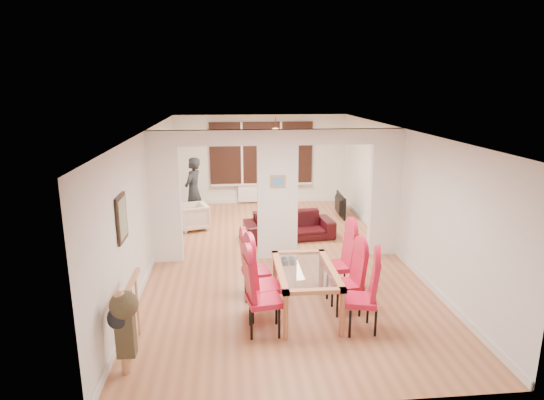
{
  "coord_description": "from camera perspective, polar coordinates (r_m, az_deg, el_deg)",
  "views": [
    {
      "loc": [
        -0.93,
        -8.73,
        3.43
      ],
      "look_at": [
        -0.05,
        0.6,
        1.05
      ],
      "focal_mm": 30.0,
      "sensor_mm": 36.0,
      "label": 1
    }
  ],
  "objects": [
    {
      "name": "armchair",
      "position": [
        11.23,
        -9.89,
        -2.07
      ],
      "size": [
        0.85,
        0.86,
        0.63
      ],
      "primitive_type": "imported",
      "rotation": [
        0.0,
        0.0,
        -1.27
      ],
      "color": "beige",
      "rests_on": "floor"
    },
    {
      "name": "stair_newel",
      "position": [
        6.37,
        -17.19,
        -13.31
      ],
      "size": [
        0.4,
        1.2,
        1.1
      ],
      "primitive_type": null,
      "color": "tan",
      "rests_on": "floor"
    },
    {
      "name": "dining_chair_lc",
      "position": [
        7.51,
        -2.01,
        -8.44
      ],
      "size": [
        0.48,
        0.48,
        1.07
      ],
      "primitive_type": null,
      "rotation": [
        0.0,
        0.0,
        0.15
      ],
      "color": "#B4122E",
      "rests_on": "floor"
    },
    {
      "name": "wall_poster",
      "position": [
        6.76,
        -18.34,
        -2.18
      ],
      "size": [
        0.04,
        0.52,
        0.67
      ],
      "primitive_type": "cube",
      "color": "gray",
      "rests_on": "room_walls"
    },
    {
      "name": "shoes",
      "position": [
        9.04,
        2.04,
        -7.73
      ],
      "size": [
        0.23,
        0.25,
        0.1
      ],
      "primitive_type": null,
      "color": "black",
      "rests_on": "floor"
    },
    {
      "name": "sofa",
      "position": [
        10.43,
        2.14,
        -3.24
      ],
      "size": [
        2.1,
        1.01,
        0.59
      ],
      "primitive_type": "imported",
      "rotation": [
        0.0,
        0.0,
        0.11
      ],
      "color": "black",
      "rests_on": "floor"
    },
    {
      "name": "bottle",
      "position": [
        11.49,
        2.44,
        -1.0
      ],
      "size": [
        0.08,
        0.08,
        0.31
      ],
      "primitive_type": "cylinder",
      "color": "#143F19",
      "rests_on": "coffee_table"
    },
    {
      "name": "dining_chair_rc",
      "position": [
        7.7,
        8.14,
        -7.6
      ],
      "size": [
        0.51,
        0.51,
        1.16
      ],
      "primitive_type": null,
      "rotation": [
        0.0,
        0.0,
        0.1
      ],
      "color": "#B4122E",
      "rests_on": "floor"
    },
    {
      "name": "divider_wall",
      "position": [
        9.03,
        0.68,
        0.61
      ],
      "size": [
        5.0,
        0.18,
        2.6
      ],
      "primitive_type": "cube",
      "color": "white",
      "rests_on": "floor"
    },
    {
      "name": "bay_window_blinds",
      "position": [
        13.34,
        -1.34,
        5.92
      ],
      "size": [
        3.0,
        0.08,
        1.8
      ],
      "primitive_type": "cube",
      "color": "black",
      "rests_on": "room_walls"
    },
    {
      "name": "television",
      "position": [
        12.32,
        8.15,
        -0.64
      ],
      "size": [
        1.03,
        0.17,
        0.59
      ],
      "primitive_type": "imported",
      "rotation": [
        0.0,
        0.0,
        1.54
      ],
      "color": "black",
      "rests_on": "floor"
    },
    {
      "name": "coffee_table",
      "position": [
        11.58,
        2.43,
        -2.32
      ],
      "size": [
        1.17,
        0.68,
        0.26
      ],
      "primitive_type": null,
      "rotation": [
        0.0,
        0.0,
        0.11
      ],
      "color": "black",
      "rests_on": "floor"
    },
    {
      "name": "person",
      "position": [
        11.68,
        -9.84,
        1.21
      ],
      "size": [
        0.72,
        0.6,
        1.68
      ],
      "primitive_type": "imported",
      "rotation": [
        0.0,
        0.0,
        -1.96
      ],
      "color": "black",
      "rests_on": "floor"
    },
    {
      "name": "dining_chair_ra",
      "position": [
        6.67,
        11.02,
        -11.55
      ],
      "size": [
        0.54,
        0.54,
        1.11
      ],
      "primitive_type": null,
      "rotation": [
        0.0,
        0.0,
        -0.25
      ],
      "color": "#B4122E",
      "rests_on": "floor"
    },
    {
      "name": "floor",
      "position": [
        9.42,
        0.66,
        -7.1
      ],
      "size": [
        5.0,
        9.0,
        0.01
      ],
      "primitive_type": "cube",
      "color": "#B06B47",
      "rests_on": "ground"
    },
    {
      "name": "bowl",
      "position": [
        11.43,
        1.95,
        -1.75
      ],
      "size": [
        0.2,
        0.2,
        0.05
      ],
      "primitive_type": "imported",
      "color": "black",
      "rests_on": "coffee_table"
    },
    {
      "name": "dining_chair_rb",
      "position": [
        7.15,
        9.34,
        -9.83
      ],
      "size": [
        0.48,
        0.48,
        1.06
      ],
      "primitive_type": null,
      "rotation": [
        0.0,
        0.0,
        0.14
      ],
      "color": "#B4122E",
      "rests_on": "floor"
    },
    {
      "name": "dining_chair_la",
      "position": [
        6.5,
        -0.98,
        -11.74
      ],
      "size": [
        0.54,
        0.54,
        1.16
      ],
      "primitive_type": null,
      "rotation": [
        0.0,
        0.0,
        0.17
      ],
      "color": "#B4122E",
      "rests_on": "floor"
    },
    {
      "name": "room_walls",
      "position": [
        9.03,
        0.68,
        0.61
      ],
      "size": [
        5.0,
        9.0,
        2.6
      ],
      "primitive_type": null,
      "color": "silver",
      "rests_on": "floor"
    },
    {
      "name": "dining_table",
      "position": [
        7.11,
        4.19,
        -11.27
      ],
      "size": [
        0.89,
        1.57,
        0.74
      ],
      "primitive_type": null,
      "color": "#AB643F",
      "rests_on": "floor"
    },
    {
      "name": "radiator",
      "position": [
        13.52,
        -1.3,
        0.86
      ],
      "size": [
        1.4,
        0.08,
        0.5
      ],
      "primitive_type": "cube",
      "color": "white",
      "rests_on": "floor"
    },
    {
      "name": "pendant_light",
      "position": [
        12.16,
        0.45,
        8.2
      ],
      "size": [
        0.36,
        0.36,
        0.36
      ],
      "primitive_type": "sphere",
      "color": "orange",
      "rests_on": "room_walls"
    },
    {
      "name": "pillar_photo",
      "position": [
        8.87,
        0.76,
        2.35
      ],
      "size": [
        0.3,
        0.03,
        0.25
      ],
      "primitive_type": "cube",
      "color": "#4C8CD8",
      "rests_on": "divider_wall"
    },
    {
      "name": "dining_chair_lb",
      "position": [
        6.89,
        -0.89,
        -10.1
      ],
      "size": [
        0.58,
        0.58,
        1.18
      ],
      "primitive_type": null,
      "rotation": [
        0.0,
        0.0,
        0.26
      ],
      "color": "#B4122E",
      "rests_on": "floor"
    }
  ]
}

